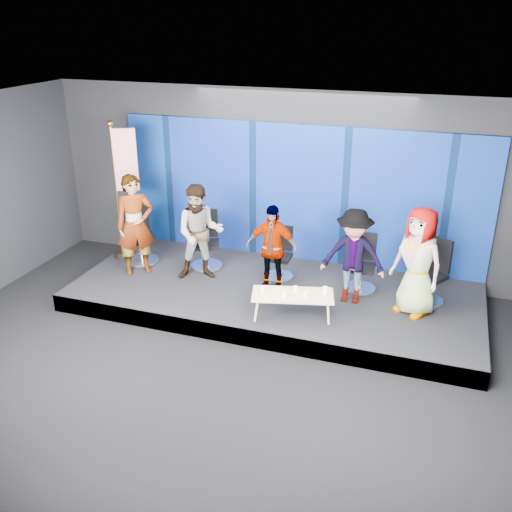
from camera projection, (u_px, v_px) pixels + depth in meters
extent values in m
plane|color=black|center=(221.00, 383.00, 7.92)|extent=(10.00, 10.00, 0.00)
cube|color=black|center=(299.00, 185.00, 10.70)|extent=(10.00, 0.02, 3.50)
cube|color=black|center=(213.00, 131.00, 6.53)|extent=(10.00, 8.00, 0.02)
cube|color=black|center=(274.00, 296.00, 10.03)|extent=(7.00, 3.00, 0.30)
cube|color=navy|center=(298.00, 194.00, 10.72)|extent=(7.00, 0.08, 2.60)
cylinder|color=silver|center=(142.00, 260.00, 10.99)|extent=(0.91, 0.91, 0.06)
cylinder|color=silver|center=(141.00, 249.00, 10.90)|extent=(0.08, 0.08, 0.43)
cube|color=black|center=(141.00, 238.00, 10.81)|extent=(0.73, 0.73, 0.08)
cube|color=black|center=(136.00, 216.00, 10.89)|extent=(0.39, 0.35, 0.59)
imported|color=black|center=(135.00, 225.00, 10.23)|extent=(0.80, 0.78, 1.85)
cylinder|color=silver|center=(207.00, 266.00, 10.77)|extent=(0.79, 0.79, 0.06)
cylinder|color=silver|center=(207.00, 254.00, 10.68)|extent=(0.07, 0.07, 0.40)
cube|color=black|center=(206.00, 244.00, 10.60)|extent=(0.63, 0.63, 0.07)
cube|color=black|center=(206.00, 223.00, 10.69)|extent=(0.43, 0.21, 0.56)
imported|color=black|center=(200.00, 233.00, 10.03)|extent=(1.03, 0.93, 1.74)
cylinder|color=silver|center=(279.00, 276.00, 10.35)|extent=(0.55, 0.55, 0.05)
cylinder|color=silver|center=(279.00, 266.00, 10.27)|extent=(0.06, 0.06, 0.35)
cube|color=black|center=(279.00, 257.00, 10.20)|extent=(0.44, 0.44, 0.06)
cube|color=black|center=(282.00, 238.00, 10.27)|extent=(0.39, 0.06, 0.49)
imported|color=black|center=(272.00, 248.00, 9.66)|extent=(0.91, 0.40, 1.53)
cylinder|color=silver|center=(359.00, 288.00, 9.90)|extent=(0.57, 0.57, 0.06)
cylinder|color=silver|center=(360.00, 277.00, 9.81)|extent=(0.07, 0.07, 0.37)
cube|color=black|center=(361.00, 267.00, 9.74)|extent=(0.46, 0.46, 0.07)
cube|color=black|center=(364.00, 246.00, 9.81)|extent=(0.41, 0.05, 0.51)
imported|color=black|center=(353.00, 256.00, 9.23)|extent=(1.05, 0.62, 1.61)
cylinder|color=silver|center=(425.00, 300.00, 9.49)|extent=(0.85, 0.85, 0.06)
cylinder|color=silver|center=(426.00, 288.00, 9.40)|extent=(0.07, 0.07, 0.41)
cube|color=black|center=(428.00, 276.00, 9.32)|extent=(0.68, 0.68, 0.07)
cube|color=black|center=(439.00, 254.00, 9.32)|extent=(0.41, 0.28, 0.56)
imported|color=black|center=(418.00, 262.00, 8.84)|extent=(1.03, 0.93, 1.76)
cube|color=tan|center=(293.00, 295.00, 8.92)|extent=(1.36, 0.84, 0.04)
cylinder|color=tan|center=(256.00, 311.00, 8.85)|extent=(0.04, 0.04, 0.35)
cylinder|color=tan|center=(258.00, 299.00, 9.23)|extent=(0.04, 0.04, 0.35)
cylinder|color=tan|center=(328.00, 314.00, 8.77)|extent=(0.04, 0.04, 0.35)
cylinder|color=tan|center=(327.00, 301.00, 9.15)|extent=(0.04, 0.04, 0.35)
cylinder|color=white|center=(263.00, 290.00, 8.94)|extent=(0.07, 0.07, 0.09)
cylinder|color=white|center=(284.00, 294.00, 8.80)|extent=(0.09, 0.09, 0.10)
cylinder|color=white|center=(295.00, 289.00, 8.98)|extent=(0.07, 0.07, 0.09)
cylinder|color=white|center=(306.00, 294.00, 8.81)|extent=(0.07, 0.07, 0.09)
cylinder|color=white|center=(325.00, 290.00, 8.91)|extent=(0.09, 0.09, 0.11)
cylinder|color=black|center=(123.00, 254.00, 11.25)|extent=(0.35, 0.35, 0.11)
cylinder|color=#AF7B38|center=(117.00, 192.00, 10.74)|extent=(0.05, 0.05, 2.43)
sphere|color=#AF7B38|center=(110.00, 123.00, 10.24)|extent=(0.12, 0.12, 0.12)
cube|color=red|center=(126.00, 160.00, 10.50)|extent=(0.41, 0.23, 1.16)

